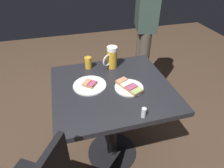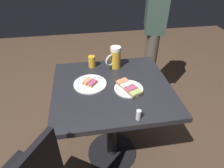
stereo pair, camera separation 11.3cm
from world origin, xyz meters
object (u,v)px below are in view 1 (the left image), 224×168
beer_mug (112,58)px  salt_shaker (144,113)px  plate_near (129,87)px  beer_glass_small (88,63)px  plate_far (90,85)px  patron_standing (145,23)px

beer_mug → salt_shaker: 0.58m
plate_near → beer_glass_small: (0.34, 0.22, 0.04)m
plate_near → beer_glass_small: 0.41m
plate_near → beer_glass_small: bearing=33.2°
plate_near → salt_shaker: 0.28m
beer_glass_small → plate_near: bearing=-146.8°
salt_shaker → beer_mug: bearing=3.2°
beer_mug → plate_far: bearing=133.6°
plate_far → beer_glass_small: size_ratio=2.51×
beer_mug → patron_standing: patron_standing is taller
beer_glass_small → salt_shaker: 0.66m
plate_far → salt_shaker: (-0.38, -0.25, 0.02)m
patron_standing → plate_near: bearing=-14.6°
plate_far → salt_shaker: bearing=-146.8°
plate_far → beer_mug: (0.20, -0.21, 0.08)m
beer_glass_small → patron_standing: (0.38, -0.64, 0.14)m
plate_far → salt_shaker: salt_shaker is taller
plate_near → beer_glass_small: beer_glass_small is taller
beer_glass_small → salt_shaker: size_ratio=1.45×
patron_standing → beer_glass_small: bearing=-43.9°
beer_mug → beer_glass_small: 0.19m
plate_near → beer_mug: size_ratio=1.23×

